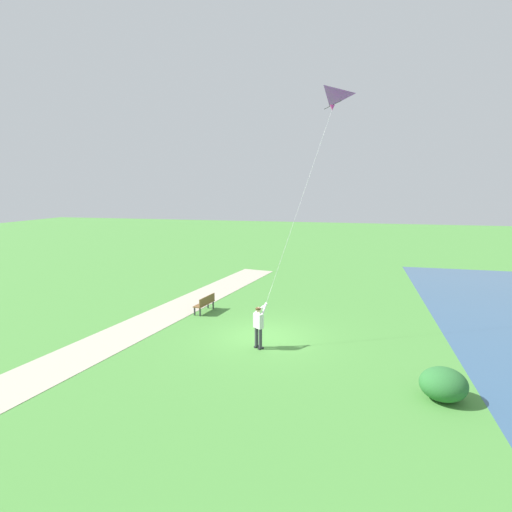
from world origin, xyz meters
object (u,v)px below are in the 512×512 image
object	(u,v)px
person_kite_flyer	(259,323)
park_bench_near_walkway	(205,303)
lakeside_shrub	(443,384)
flying_kite	(324,100)

from	to	relation	value
person_kite_flyer	park_bench_near_walkway	xyz separation A→B (m)	(3.81, -3.95, -0.54)
park_bench_near_walkway	lakeside_shrub	world-z (taller)	lakeside_shrub
lakeside_shrub	park_bench_near_walkway	bearing A→B (deg)	-32.50
person_kite_flyer	flying_kite	size ratio (longest dim) A/B	0.21
flying_kite	lakeside_shrub	distance (m)	11.98
park_bench_near_walkway	flying_kite	bearing A→B (deg)	172.55
park_bench_near_walkway	person_kite_flyer	bearing A→B (deg)	133.96
person_kite_flyer	lakeside_shrub	bearing A→B (deg)	158.26
person_kite_flyer	lakeside_shrub	distance (m)	6.89
flying_kite	park_bench_near_walkway	world-z (taller)	flying_kite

